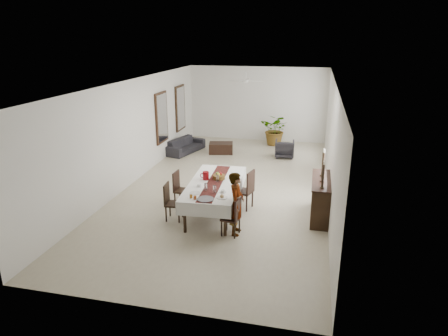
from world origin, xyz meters
TOP-DOWN VIEW (x-y plane):
  - floor at (0.00, 0.00)m, footprint 6.00×12.00m
  - ceiling at (0.00, 0.00)m, footprint 6.00×12.00m
  - wall_back at (0.00, 6.00)m, footprint 6.00×0.02m
  - wall_front at (0.00, -6.00)m, footprint 6.00×0.02m
  - wall_left at (-3.00, 0.00)m, footprint 0.02×12.00m
  - wall_right at (3.00, 0.00)m, footprint 0.02×12.00m
  - dining_table_top at (0.09, -1.93)m, footprint 1.24×2.69m
  - table_leg_fl at (-0.33, -3.20)m, footprint 0.08×0.08m
  - table_leg_fr at (0.64, -3.15)m, footprint 0.08×0.08m
  - table_leg_bl at (-0.47, -0.70)m, footprint 0.08×0.08m
  - table_leg_br at (0.50, -0.65)m, footprint 0.08×0.08m
  - tablecloth_top at (0.09, -1.93)m, footprint 1.45×2.90m
  - tablecloth_drape_left at (-0.56, -1.96)m, footprint 0.17×2.83m
  - tablecloth_drape_right at (0.73, -1.89)m, footprint 0.17×2.83m
  - tablecloth_drape_near at (0.16, -3.34)m, footprint 1.29×0.08m
  - tablecloth_drape_far at (0.01, -0.52)m, footprint 1.29×0.08m
  - table_runner at (0.09, -1.93)m, footprint 0.54×2.76m
  - red_pitcher at (-0.20, -1.78)m, footprint 0.17×0.17m
  - pitcher_handle at (-0.29, -1.78)m, footprint 0.13×0.03m
  - wine_glass_near at (0.26, -2.63)m, footprint 0.08×0.08m
  - wine_glass_mid at (0.01, -2.54)m, footprint 0.08×0.08m
  - wine_glass_far at (0.14, -1.87)m, footprint 0.08×0.08m
  - teacup_right at (0.45, -2.57)m, footprint 0.10×0.10m
  - saucer_right at (0.45, -2.57)m, footprint 0.16×0.16m
  - teacup_left at (-0.22, -2.33)m, footprint 0.10×0.10m
  - saucer_left at (-0.22, -2.33)m, footprint 0.16×0.16m
  - plate_near_right at (0.50, -2.89)m, footprint 0.26×0.26m
  - bread_near_right at (0.50, -2.89)m, footprint 0.10×0.10m
  - plate_near_left at (-0.20, -2.77)m, footprint 0.26×0.26m
  - plate_far_left at (-0.30, -1.34)m, footprint 0.26×0.26m
  - serving_tray at (0.15, -3.08)m, footprint 0.40×0.40m
  - jam_jar_a at (-0.09, -3.12)m, footprint 0.07×0.07m
  - jam_jar_b at (-0.20, -3.06)m, footprint 0.07×0.07m
  - fruit_basket at (0.13, -1.65)m, footprint 0.33×0.33m
  - fruit_red at (0.16, -1.63)m, footprint 0.10×0.10m
  - fruit_green at (0.08, -1.62)m, footprint 0.09×0.09m
  - fruit_yellow at (0.13, -1.70)m, footprint 0.09×0.09m
  - chair_right_near_seat at (0.75, -3.06)m, footprint 0.45×0.45m
  - chair_right_near_leg_fl at (0.88, -3.25)m, footprint 0.05×0.05m
  - chair_right_near_leg_fr at (0.93, -2.93)m, footprint 0.05×0.05m
  - chair_right_near_leg_bl at (0.56, -3.20)m, footprint 0.05×0.05m
  - chair_right_near_leg_br at (0.61, -2.88)m, footprint 0.05×0.05m
  - chair_right_near_back at (0.93, -3.09)m, footprint 0.10×0.39m
  - chair_right_far_seat at (0.77, -1.49)m, footprint 0.56×0.56m
  - chair_right_far_leg_fl at (0.90, -1.72)m, footprint 0.06×0.06m
  - chair_right_far_leg_fr at (0.99, -1.36)m, footprint 0.06×0.06m
  - chair_right_far_leg_bl at (0.54, -1.63)m, footprint 0.06×0.06m
  - chair_right_far_leg_br at (0.63, -1.27)m, footprint 0.06×0.06m
  - chair_right_far_back at (0.97, -1.55)m, footprint 0.16×0.45m
  - chair_left_near_seat at (-0.81, -2.59)m, footprint 0.43×0.43m
  - chair_left_near_leg_fl at (-0.99, -2.44)m, footprint 0.04×0.04m
  - chair_left_near_leg_fr at (-0.97, -2.77)m, footprint 0.04×0.04m
  - chair_left_near_leg_bl at (-0.65, -2.42)m, footprint 0.04×0.04m
  - chair_left_near_leg_br at (-0.63, -2.75)m, footprint 0.04×0.04m
  - chair_left_near_back at (-0.99, -2.61)m, footprint 0.06×0.41m
  - chair_left_far_seat at (-0.88, -1.70)m, footprint 0.44×0.44m
  - chair_left_far_leg_fl at (-1.03, -1.52)m, footprint 0.04×0.04m
  - chair_left_far_leg_fr at (-1.06, -1.85)m, footprint 0.04×0.04m
  - chair_left_far_leg_bl at (-0.70, -1.54)m, footprint 0.04×0.04m
  - chair_left_far_leg_br at (-0.73, -1.88)m, footprint 0.04×0.04m
  - chair_left_far_back at (-1.07, -1.68)m, footprint 0.07×0.41m
  - woman at (0.86, -2.97)m, footprint 0.39×0.57m
  - sideboard_body at (2.78, -1.61)m, footprint 0.44×1.65m
  - sideboard_top at (2.78, -1.61)m, footprint 0.48×1.71m
  - candlestick_near_base at (2.78, -2.21)m, footprint 0.11×0.11m
  - candlestick_near_shaft at (2.78, -2.21)m, footprint 0.05×0.05m
  - candlestick_near_candle at (2.78, -2.21)m, footprint 0.04×0.04m
  - candlestick_mid_base at (2.78, -1.77)m, footprint 0.11×0.11m
  - candlestick_mid_shaft at (2.78, -1.77)m, footprint 0.05×0.05m
  - candlestick_mid_candle at (2.78, -1.77)m, footprint 0.04×0.04m
  - candlestick_far_base at (2.78, -1.33)m, footprint 0.11×0.11m
  - candlestick_far_shaft at (2.78, -1.33)m, footprint 0.05×0.05m
  - candlestick_far_candle at (2.78, -1.33)m, footprint 0.04×0.04m
  - sofa at (-2.48, 3.36)m, footprint 1.24×2.03m
  - armchair at (1.46, 3.53)m, footprint 0.76×0.78m
  - coffee_table at (-1.05, 3.54)m, footprint 1.03×0.79m
  - potted_plant at (0.93, 5.28)m, footprint 1.45×1.35m
  - mirror_frame_near at (-2.96, 2.20)m, footprint 0.06×1.05m
  - mirror_glass_near at (-2.92, 2.20)m, footprint 0.01×0.90m
  - mirror_frame_far at (-2.96, 4.30)m, footprint 0.06×1.05m
  - mirror_glass_far at (-2.92, 4.30)m, footprint 0.01×0.90m
  - fan_rod at (0.00, 3.00)m, footprint 0.04×0.04m
  - fan_hub at (0.00, 3.00)m, footprint 0.16×0.16m
  - fan_blade_n at (0.00, 3.35)m, footprint 0.10×0.55m
  - fan_blade_s at (0.00, 2.65)m, footprint 0.10×0.55m
  - fan_blade_e at (0.35, 3.00)m, footprint 0.55×0.10m
  - fan_blade_w at (-0.35, 3.00)m, footprint 0.55×0.10m

SIDE VIEW (x-z plane):
  - floor at x=0.00m, z-range 0.00..0.00m
  - chair_right_near_leg_fl at x=0.88m, z-range 0.00..0.39m
  - chair_right_near_leg_fr at x=0.93m, z-range 0.00..0.39m
  - chair_right_near_leg_bl at x=0.56m, z-range 0.00..0.39m
  - chair_right_near_leg_br at x=0.61m, z-range 0.00..0.39m
  - chair_left_near_leg_fl at x=-0.99m, z-range 0.00..0.40m
  - chair_left_near_leg_fr at x=-0.97m, z-range 0.00..0.40m
  - chair_left_near_leg_bl at x=-0.65m, z-range 0.00..0.40m
  - chair_left_near_leg_br at x=-0.63m, z-range 0.00..0.40m
  - chair_left_far_leg_fl at x=-1.03m, z-range 0.00..0.40m
  - chair_left_far_leg_fr at x=-1.06m, z-range 0.00..0.40m
  - chair_left_far_leg_bl at x=-0.70m, z-range 0.00..0.40m
  - chair_left_far_leg_br at x=-0.73m, z-range 0.00..0.40m
  - coffee_table at x=-1.05m, z-range 0.00..0.41m
  - chair_right_far_leg_fl at x=0.90m, z-range 0.00..0.45m
  - chair_right_far_leg_fr at x=0.99m, z-range 0.00..0.45m
  - chair_right_far_leg_bl at x=0.54m, z-range 0.00..0.45m
  - chair_right_far_leg_br at x=0.63m, z-range 0.00..0.45m
  - sofa at x=-2.48m, z-range 0.00..0.55m
  - armchair at x=1.46m, z-range 0.00..0.66m
  - table_leg_fl at x=-0.33m, z-range 0.00..0.77m
  - table_leg_fr at x=0.64m, z-range 0.00..0.77m
  - table_leg_bl at x=-0.47m, z-range 0.00..0.77m
  - table_leg_br at x=0.50m, z-range 0.00..0.77m
  - chair_right_near_seat at x=0.75m, z-range 0.39..0.43m
  - chair_left_near_seat at x=-0.81m, z-range 0.40..0.45m
  - chair_left_far_seat at x=-0.88m, z-range 0.40..0.45m
  - chair_right_far_seat at x=0.77m, z-range 0.45..0.50m
  - sideboard_body at x=2.78m, z-range 0.00..0.99m
  - potted_plant at x=0.93m, z-range 0.00..1.32m
  - tablecloth_drape_left at x=-0.56m, z-range 0.51..0.83m
  - tablecloth_drape_right at x=0.73m, z-range 0.51..0.83m
  - tablecloth_drape_near at x=0.16m, z-range 0.51..0.83m
  - tablecloth_drape_far at x=0.01m, z-range 0.51..0.83m
  - chair_right_near_back at x=0.93m, z-range 0.43..0.93m
  - chair_left_near_back at x=-0.99m, z-range 0.44..0.96m
  - chair_left_far_back at x=-1.07m, z-range 0.44..0.96m
  - woman at x=0.86m, z-range 0.00..1.51m
  - chair_right_far_back at x=0.97m, z-range 0.50..1.08m
  - dining_table_top at x=0.09m, z-range 0.77..0.82m
  - tablecloth_top at x=0.09m, z-range 0.82..0.84m
  - table_runner at x=0.09m, z-range 0.84..0.84m
  - saucer_right at x=0.45m, z-range 0.84..0.85m
  - saucer_left at x=-0.22m, z-range 0.84..0.85m
  - plate_near_right at x=0.50m, z-range 0.84..0.85m
  - plate_near_left at x=-0.20m, z-range 0.84..0.85m
  - plate_far_left at x=-0.30m, z-range 0.84..0.85m
  - serving_tray at x=0.15m, z-range 0.84..0.86m
  - teacup_right at x=0.45m, z-range 0.84..0.90m
  - teacup_left at x=-0.22m, z-range 0.84..0.90m
  - bread_near_right at x=0.50m, z-range 0.82..0.92m
  - jam_jar_a at x=-0.09m, z-range 0.84..0.92m
  - jam_jar_b at x=-0.20m, z-range 0.84..0.92m
  - fruit_basket at x=0.13m, z-range 0.84..0.95m
  - wine_glass_near at x=0.26m, z-range 0.84..1.02m
  - wine_glass_mid at x=0.01m, z-range 0.84..1.02m
  - wine_glass_far at x=0.14m, z-range 0.84..1.02m
  - pitcher_handle at x=-0.29m, z-range 0.88..1.01m
  - red_pitcher at x=-0.20m, z-range 0.84..1.06m
  - fruit_red at x=0.16m, z-range 0.92..1.02m
  - fruit_green at x=0.08m, z-range 0.93..1.02m
  - fruit_yellow at x=0.13m, z-range 0.93..1.02m
  - sideboard_top at x=2.78m, z-range 0.99..1.02m
  - candlestick_near_base at x=2.78m, z-range 1.02..1.05m
  - candlestick_mid_base at x=2.78m, z-range 1.02..1.05m
  - candlestick_far_base at x=2.78m, z-range 1.02..1.05m
  - candlestick_near_shaft at x=2.78m, z-range 1.05..1.60m
  - candlestick_far_shaft at x=2.78m, z-range 1.05..1.66m
  - candlestick_mid_shaft at x=2.78m, z-range 1.05..1.77m
  - wall_back at x=0.00m, z-range 0.00..3.20m
  - wall_front at x=0.00m, z-range 0.00..3.20m
  - wall_left at x=-3.00m, z-range 0.00..3.20m
  - wall_right at x=3.00m, z-range 0.00..3.20m
  - mirror_frame_near at x=-2.96m, z-range 0.67..2.53m
  - mirror_glass_near at x=-2.92m, z-range 0.75..2.45m
  - mirror_frame_far at x=-2.96m, z-range 0.67..2.53m
  - mirror_glass_far at x=-2.92m, z-range 0.75..2.45m
  - candlestick_near_candle at x=2.78m, z-range 1.60..1.69m
  - candlestick_far_candle at x=2.78m, z-range 1.66..1.75m
  - candlestick_mid_candle at x=2.78m, z-range 1.77..1.86m
  - fan_hub at x=0.00m, z-range 2.86..2.94m
  - fan_blade_n at x=0.00m, z-range 2.89..2.91m
  - fan_blade_s at x=0.00m, z-range 2.89..2.91m
  - fan_blade_e at x=0.35m, z-range 2.89..2.91m
  - fan_blade_w at x=-0.35m, z-range 2.89..2.91m
  - fan_rod at x=0.00m, z-range 3.00..3.20m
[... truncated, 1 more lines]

